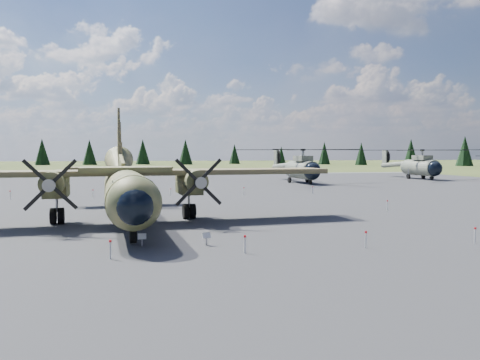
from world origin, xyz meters
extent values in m
plane|color=#4F5827|center=(0.00, 0.00, 0.00)|extent=(500.00, 500.00, 0.00)
cube|color=#5E5E63|center=(0.00, 10.00, 0.00)|extent=(120.00, 120.00, 0.04)
cylinder|color=#384224|center=(-3.80, -2.90, 2.22)|extent=(4.23, 17.58, 2.71)
sphere|color=#384224|center=(-3.03, -11.57, 2.22)|extent=(2.88, 2.88, 2.65)
sphere|color=black|center=(-2.98, -12.10, 2.18)|extent=(2.11, 2.11, 1.95)
cube|color=black|center=(-3.17, -10.03, 2.95)|extent=(2.06, 1.71, 0.53)
cone|color=#384224|center=(-4.80, 8.47, 3.24)|extent=(3.23, 6.86, 4.07)
cube|color=#A9ADAF|center=(-3.88, -1.93, 1.11)|extent=(2.34, 5.94, 0.48)
cube|color=#2B351B|center=(-3.84, -2.41, 3.34)|extent=(28.23, 5.74, 0.34)
cube|color=#384224|center=(-3.84, -2.41, 3.55)|extent=(6.09, 3.98, 0.34)
cylinder|color=#384224|center=(-8.15, -3.09, 2.80)|extent=(1.89, 5.14, 1.45)
cube|color=#384224|center=(-8.22, -2.31, 2.17)|extent=(1.73, 3.40, 0.77)
cone|color=gray|center=(-7.87, -6.22, 2.80)|extent=(0.81, 0.93, 0.74)
cylinder|color=black|center=(-8.22, -2.31, 0.53)|extent=(0.94, 1.13, 1.06)
cylinder|color=#384224|center=(0.52, -2.32, 2.80)|extent=(1.89, 5.14, 1.45)
cube|color=#384224|center=(0.46, -1.55, 2.17)|extent=(1.73, 3.40, 0.77)
cone|color=gray|center=(0.80, -5.45, 2.80)|extent=(0.81, 0.93, 0.74)
cylinder|color=black|center=(0.46, -1.55, 0.53)|extent=(0.94, 1.13, 1.06)
cube|color=#384224|center=(-4.48, 4.81, 3.82)|extent=(0.91, 7.30, 1.62)
cube|color=#2B351B|center=(-4.84, 8.96, 3.29)|extent=(9.44, 2.94, 0.21)
cylinder|color=gray|center=(-3.13, -10.41, 1.23)|extent=(0.15, 0.15, 0.87)
cylinder|color=black|center=(-3.13, -10.41, 0.53)|extent=(0.42, 0.93, 0.90)
cylinder|color=slate|center=(20.80, 34.14, 2.05)|extent=(3.24, 8.12, 2.76)
sphere|color=black|center=(21.05, 30.16, 1.99)|extent=(2.69, 2.69, 2.54)
sphere|color=slate|center=(20.56, 38.11, 2.05)|extent=(2.69, 2.69, 2.54)
cube|color=slate|center=(20.83, 33.69, 3.82)|extent=(2.09, 3.65, 0.83)
cylinder|color=gray|center=(20.83, 33.69, 4.64)|extent=(0.42, 0.42, 1.11)
cylinder|color=slate|center=(20.31, 42.25, 2.43)|extent=(1.50, 9.48, 1.58)
cube|color=slate|center=(20.06, 46.39, 3.82)|extent=(0.34, 1.56, 2.65)
cylinder|color=black|center=(20.44, 46.41, 3.82)|extent=(0.24, 2.87, 2.88)
cylinder|color=black|center=(21.01, 30.82, 0.44)|extent=(0.35, 0.77, 0.75)
cylinder|color=black|center=(19.23, 35.37, 0.44)|extent=(0.38, 0.90, 0.88)
cylinder|color=gray|center=(19.23, 35.37, 1.02)|extent=(0.16, 0.16, 1.60)
cylinder|color=black|center=(22.21, 35.55, 0.44)|extent=(0.38, 0.90, 0.88)
cylinder|color=gray|center=(22.21, 35.55, 1.02)|extent=(0.16, 0.16, 1.60)
cylinder|color=slate|center=(44.97, 40.57, 2.05)|extent=(2.96, 8.05, 2.77)
sphere|color=black|center=(45.07, 36.58, 2.00)|extent=(2.61, 2.61, 2.55)
sphere|color=slate|center=(44.88, 44.56, 2.05)|extent=(2.61, 2.61, 2.55)
cube|color=slate|center=(44.99, 40.13, 3.82)|extent=(1.97, 3.59, 0.83)
cylinder|color=gray|center=(44.99, 40.13, 4.66)|extent=(0.41, 0.41, 1.11)
cylinder|color=slate|center=(44.78, 48.72, 2.44)|extent=(1.16, 9.48, 1.59)
cube|color=slate|center=(44.68, 52.87, 3.82)|extent=(0.28, 1.56, 2.66)
cylinder|color=black|center=(45.06, 52.88, 3.82)|extent=(0.14, 2.88, 2.88)
cylinder|color=black|center=(45.06, 37.25, 0.44)|extent=(0.33, 0.76, 0.75)
cylinder|color=black|center=(43.45, 41.87, 0.44)|extent=(0.35, 0.89, 0.89)
cylinder|color=gray|center=(43.45, 41.87, 1.03)|extent=(0.16, 0.16, 1.61)
cylinder|color=black|center=(46.44, 41.94, 0.44)|extent=(0.35, 0.89, 0.89)
cylinder|color=gray|center=(46.44, 41.94, 1.03)|extent=(0.16, 0.16, 1.61)
cube|color=gray|center=(-2.68, -10.92, 0.26)|extent=(0.08, 0.08, 0.52)
cube|color=silver|center=(-2.68, -10.97, 0.51)|extent=(0.42, 0.19, 0.29)
cube|color=gray|center=(0.49, -11.28, 0.26)|extent=(0.09, 0.09, 0.52)
cube|color=silver|center=(0.49, -11.32, 0.51)|extent=(0.45, 0.26, 0.29)
cylinder|color=silver|center=(-4.00, -13.50, 0.40)|extent=(0.07, 0.07, 0.80)
cylinder|color=red|center=(-4.00, -13.50, 0.80)|extent=(0.12, 0.12, 0.10)
cylinder|color=silver|center=(2.00, -13.50, 0.40)|extent=(0.07, 0.07, 0.80)
cylinder|color=red|center=(2.00, -13.50, 0.80)|extent=(0.12, 0.12, 0.10)
cylinder|color=silver|center=(8.00, -13.50, 0.40)|extent=(0.07, 0.07, 0.80)
cylinder|color=red|center=(8.00, -13.50, 0.80)|extent=(0.12, 0.12, 0.10)
cylinder|color=silver|center=(14.00, -13.50, 0.40)|extent=(0.07, 0.07, 0.80)
cylinder|color=red|center=(14.00, -13.50, 0.80)|extent=(0.12, 0.12, 0.10)
cylinder|color=silver|center=(-16.00, 16.00, 0.40)|extent=(0.07, 0.07, 0.80)
cylinder|color=red|center=(-16.00, 16.00, 0.80)|extent=(0.12, 0.12, 0.10)
cylinder|color=silver|center=(-8.00, 16.00, 0.40)|extent=(0.07, 0.07, 0.80)
cylinder|color=red|center=(-8.00, 16.00, 0.80)|extent=(0.12, 0.12, 0.10)
cylinder|color=silver|center=(0.00, 16.00, 0.40)|extent=(0.07, 0.07, 0.80)
cylinder|color=red|center=(0.00, 16.00, 0.80)|extent=(0.12, 0.12, 0.10)
cylinder|color=silver|center=(8.00, 16.00, 0.40)|extent=(0.07, 0.07, 0.80)
cylinder|color=red|center=(8.00, 16.00, 0.80)|extent=(0.12, 0.12, 0.10)
cylinder|color=silver|center=(16.00, 16.00, 0.40)|extent=(0.07, 0.07, 0.80)
cylinder|color=red|center=(16.00, 16.00, 0.80)|extent=(0.12, 0.12, 0.10)
cylinder|color=silver|center=(16.50, 0.00, 0.40)|extent=(0.07, 0.07, 0.80)
cylinder|color=red|center=(16.50, 0.00, 0.80)|extent=(0.12, 0.12, 0.10)
cone|color=black|center=(110.10, 116.01, 5.42)|extent=(6.07, 6.07, 10.84)
cone|color=black|center=(95.90, 127.90, 5.04)|extent=(5.64, 5.64, 10.07)
cone|color=black|center=(79.47, 135.96, 4.45)|extent=(4.98, 4.98, 8.90)
cone|color=black|center=(69.04, 148.25, 4.67)|extent=(5.23, 5.23, 9.34)
cone|color=black|center=(53.79, 159.21, 3.78)|extent=(4.23, 4.23, 7.55)
cone|color=black|center=(34.52, 165.46, 4.32)|extent=(4.83, 4.83, 8.63)
cone|color=black|center=(12.65, 157.35, 5.14)|extent=(5.76, 5.76, 10.28)
cone|color=black|center=(-4.45, 162.33, 5.20)|extent=(5.82, 5.82, 10.40)
cone|color=black|center=(-25.08, 158.66, 5.01)|extent=(5.61, 5.61, 10.02)
cone|color=black|center=(-42.71, 158.68, 5.17)|extent=(5.79, 5.79, 10.35)
camera|label=1|loc=(-2.34, -34.37, 4.63)|focal=35.00mm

